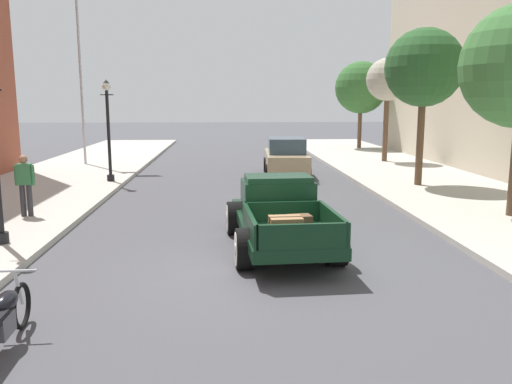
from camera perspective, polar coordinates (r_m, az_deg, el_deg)
The scene contains 10 objects.
ground_plane at distance 10.21m, azimuth 0.12°, elevation -8.37°, with size 140.00×140.00×0.00m, color #47474C.
hotrod_truck_dark_green at distance 11.64m, azimuth 2.45°, elevation -2.24°, with size 2.37×5.01×1.58m.
motorcycle_parked at distance 7.61m, azimuth -26.13°, elevation -12.47°, with size 0.62×2.12×0.93m.
car_background_tan at distance 22.57m, azimuth 3.32°, elevation 3.73°, with size 2.03×4.38×1.65m.
pedestrian_sidewalk_left at distance 15.16m, azimuth -24.00°, elevation 1.03°, with size 0.53×0.22×1.65m.
street_lamp_far at distance 20.71m, azimuth -15.91°, elevation 7.30°, with size 0.50×0.32×3.85m.
flagpole at distance 26.92m, azimuth -18.36°, elevation 14.93°, with size 1.74×0.16×9.16m.
street_tree_second at distance 19.98m, azimuth 17.95°, elevation 12.78°, with size 2.79×2.79×5.63m.
street_tree_third at distance 27.48m, azimuth 14.24°, elevation 11.76°, with size 2.14×2.14×5.19m.
street_tree_farthest at distance 34.94m, azimuth 11.44°, elevation 11.15°, with size 3.34×3.34×5.58m.
Camera 1 is at (-0.59, -9.68, 3.21)m, focal length 36.48 mm.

